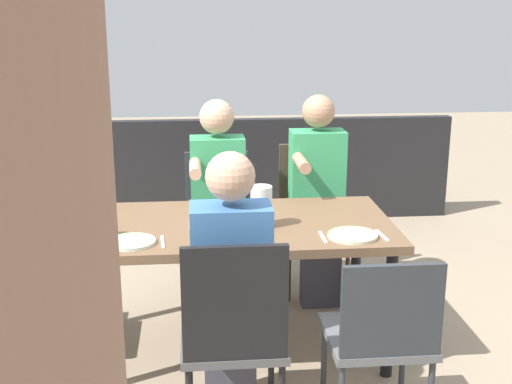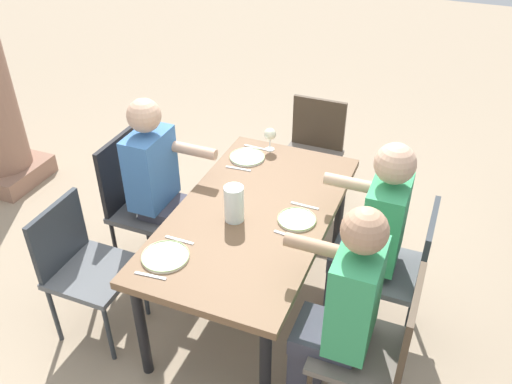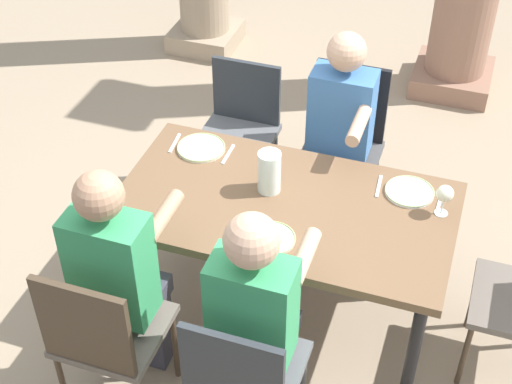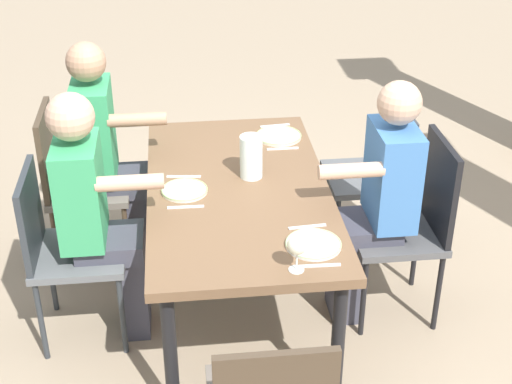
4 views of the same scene
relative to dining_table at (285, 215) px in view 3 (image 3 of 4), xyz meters
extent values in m
plane|color=gray|center=(0.00, 0.00, -0.66)|extent=(16.00, 16.00, 0.00)
cube|color=brown|center=(0.00, 0.00, 0.05)|extent=(1.61, 0.88, 0.05)
cylinder|color=black|center=(-0.73, 0.36, -0.32)|extent=(0.06, 0.06, 0.69)
cylinder|color=black|center=(0.73, 0.36, -0.32)|extent=(0.06, 0.06, 0.69)
cylinder|color=black|center=(-0.73, -0.36, -0.32)|extent=(0.06, 0.06, 0.69)
cylinder|color=black|center=(0.73, -0.36, -0.32)|extent=(0.06, 0.06, 0.69)
cube|color=#5B5E61|center=(-0.54, 0.78, -0.21)|extent=(0.44, 0.44, 0.04)
cube|color=#2D3338|center=(-0.54, 0.98, 0.00)|extent=(0.42, 0.03, 0.41)
cylinder|color=#2D3338|center=(-0.73, 0.59, -0.45)|extent=(0.03, 0.03, 0.43)
cylinder|color=#2D3338|center=(-0.35, 0.59, -0.45)|extent=(0.03, 0.03, 0.43)
cylinder|color=#2D3338|center=(-0.73, 0.97, -0.45)|extent=(0.03, 0.03, 0.43)
cylinder|color=#2D3338|center=(-0.35, 0.97, -0.45)|extent=(0.03, 0.03, 0.43)
cube|color=#6A6158|center=(-0.54, -0.78, -0.18)|extent=(0.44, 0.44, 0.04)
cube|color=#473828|center=(-0.54, -0.98, 0.05)|extent=(0.42, 0.03, 0.47)
cylinder|color=#473828|center=(-0.35, -0.59, -0.43)|extent=(0.03, 0.03, 0.46)
cylinder|color=#473828|center=(-0.73, -0.59, -0.43)|extent=(0.03, 0.03, 0.46)
cube|color=#4F4F50|center=(0.09, 0.78, -0.19)|extent=(0.44, 0.44, 0.04)
cube|color=black|center=(0.09, 0.98, 0.05)|extent=(0.42, 0.03, 0.50)
cylinder|color=black|center=(-0.10, 0.59, -0.44)|extent=(0.03, 0.03, 0.45)
cylinder|color=black|center=(0.28, 0.59, -0.44)|extent=(0.03, 0.03, 0.45)
cylinder|color=black|center=(-0.10, 0.97, -0.44)|extent=(0.03, 0.03, 0.45)
cylinder|color=black|center=(0.28, 0.97, -0.44)|extent=(0.03, 0.03, 0.45)
cube|color=#5B5E61|center=(0.09, -0.78, -0.20)|extent=(0.44, 0.44, 0.04)
cube|color=#2D3338|center=(0.09, -0.98, 0.03)|extent=(0.42, 0.03, 0.44)
cylinder|color=#2D3338|center=(0.28, -0.59, -0.44)|extent=(0.03, 0.03, 0.45)
cylinder|color=#2D3338|center=(-0.10, -0.59, -0.44)|extent=(0.03, 0.03, 0.45)
cylinder|color=#473828|center=(0.96, 0.19, -0.45)|extent=(0.03, 0.03, 0.43)
cylinder|color=#473828|center=(0.96, -0.19, -0.45)|extent=(0.03, 0.03, 0.43)
cube|color=#3F3F4C|center=(0.09, 0.53, -0.43)|extent=(0.24, 0.14, 0.46)
cube|color=#3F3F4C|center=(0.09, 0.62, -0.15)|extent=(0.28, 0.32, 0.10)
cube|color=#3F72B2|center=(0.09, 0.73, 0.14)|extent=(0.34, 0.20, 0.49)
sphere|color=tan|center=(0.09, 0.73, 0.51)|extent=(0.21, 0.21, 0.21)
cylinder|color=tan|center=(0.23, 0.49, 0.25)|extent=(0.07, 0.30, 0.07)
cube|color=#3F3F4C|center=(-0.54, -0.52, -0.43)|extent=(0.24, 0.14, 0.46)
cube|color=#3F3F4C|center=(-0.54, -0.61, -0.15)|extent=(0.28, 0.32, 0.10)
cube|color=#389E60|center=(-0.54, -0.72, 0.16)|extent=(0.34, 0.20, 0.53)
sphere|color=tan|center=(-0.54, -0.72, 0.55)|extent=(0.21, 0.21, 0.21)
cylinder|color=tan|center=(-0.40, -0.48, 0.28)|extent=(0.07, 0.30, 0.07)
cube|color=#3F3F4C|center=(0.09, -0.54, -0.43)|extent=(0.24, 0.14, 0.46)
cube|color=#3F3F4C|center=(0.09, -0.63, -0.15)|extent=(0.28, 0.32, 0.10)
cube|color=#389E60|center=(0.09, -0.74, 0.14)|extent=(0.34, 0.20, 0.49)
sphere|color=tan|center=(0.09, -0.74, 0.52)|extent=(0.22, 0.22, 0.22)
cylinder|color=tan|center=(0.23, -0.50, 0.25)|extent=(0.07, 0.30, 0.07)
cube|color=tan|center=(-1.45, 2.54, -0.58)|extent=(0.52, 0.52, 0.16)
cube|color=#936B56|center=(0.56, 2.54, -0.58)|extent=(0.57, 0.57, 0.16)
cylinder|color=silver|center=(-0.54, 0.27, 0.08)|extent=(0.25, 0.25, 0.01)
torus|color=#A0BE77|center=(-0.54, 0.27, 0.08)|extent=(0.25, 0.25, 0.01)
cube|color=silver|center=(-0.69, 0.27, 0.07)|extent=(0.03, 0.17, 0.01)
cube|color=silver|center=(-0.39, 0.27, 0.07)|extent=(0.02, 0.17, 0.01)
cylinder|color=silver|center=(0.01, -0.26, 0.08)|extent=(0.22, 0.22, 0.01)
torus|color=#A0BE77|center=(0.01, -0.26, 0.08)|extent=(0.22, 0.22, 0.01)
cube|color=silver|center=(-0.14, -0.26, 0.07)|extent=(0.04, 0.17, 0.01)
cube|color=silver|center=(0.16, -0.26, 0.07)|extent=(0.02, 0.17, 0.01)
cylinder|color=white|center=(0.55, 0.27, 0.08)|extent=(0.24, 0.24, 0.01)
torus|color=#A4C786|center=(0.55, 0.27, 0.08)|extent=(0.24, 0.24, 0.01)
cylinder|color=white|center=(0.71, 0.17, 0.07)|extent=(0.06, 0.06, 0.00)
cylinder|color=white|center=(0.71, 0.17, 0.12)|extent=(0.01, 0.01, 0.08)
sphere|color=#F2EFCC|center=(0.71, 0.17, 0.19)|extent=(0.08, 0.08, 0.08)
cube|color=silver|center=(0.40, 0.27, 0.07)|extent=(0.03, 0.17, 0.01)
cube|color=silver|center=(0.70, 0.27, 0.07)|extent=(0.02, 0.17, 0.01)
cylinder|color=white|center=(-0.11, 0.07, 0.18)|extent=(0.11, 0.11, 0.22)
cylinder|color=#EFEAC6|center=(-0.11, 0.07, 0.15)|extent=(0.10, 0.10, 0.14)
camera|label=1|loc=(0.23, 3.40, 1.20)|focal=47.51mm
camera|label=2|loc=(-2.33, -0.96, 1.94)|focal=37.91mm
camera|label=3|loc=(0.75, -2.62, 2.42)|focal=52.98mm
camera|label=4|loc=(3.15, -0.27, 1.82)|focal=52.33mm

